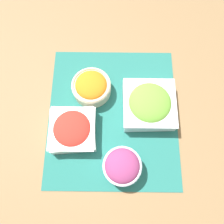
# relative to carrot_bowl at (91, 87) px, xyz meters

# --- Properties ---
(ground_plane) EXTENTS (3.00, 3.00, 0.00)m
(ground_plane) POSITION_rel_carrot_bowl_xyz_m (-0.09, -0.08, -0.04)
(ground_plane) COLOR olive
(placemat) EXTENTS (0.52, 0.45, 0.00)m
(placemat) POSITION_rel_carrot_bowl_xyz_m (-0.09, -0.08, -0.04)
(placemat) COLOR #236B60
(placemat) RESTS_ON ground_plane
(carrot_bowl) EXTENTS (0.14, 0.14, 0.07)m
(carrot_bowl) POSITION_rel_carrot_bowl_xyz_m (0.00, 0.00, 0.00)
(carrot_bowl) COLOR beige
(carrot_bowl) RESTS_ON placemat
(lettuce_bowl) EXTENTS (0.18, 0.18, 0.08)m
(lettuce_bowl) POSITION_rel_carrot_bowl_xyz_m (-0.06, -0.20, 0.00)
(lettuce_bowl) COLOR white
(lettuce_bowl) RESTS_ON placemat
(onion_bowl) EXTENTS (0.12, 0.12, 0.09)m
(onion_bowl) POSITION_rel_carrot_bowl_xyz_m (-0.27, -0.11, 0.01)
(onion_bowl) COLOR silver
(onion_bowl) RESTS_ON placemat
(tomato_bowl) EXTENTS (0.16, 0.16, 0.07)m
(tomato_bowl) POSITION_rel_carrot_bowl_xyz_m (-0.16, 0.06, -0.00)
(tomato_bowl) COLOR white
(tomato_bowl) RESTS_ON placemat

